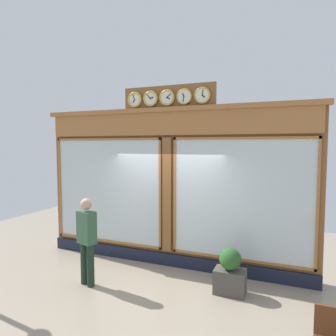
# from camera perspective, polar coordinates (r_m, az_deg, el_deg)

# --- Properties ---
(shop_facade) EXTENTS (6.34, 0.42, 3.98)m
(shop_facade) POSITION_cam_1_polar(r_m,az_deg,el_deg) (6.82, 0.40, -3.43)
(shop_facade) COLOR brown
(shop_facade) RESTS_ON ground_plane
(pedestrian) EXTENTS (0.41, 0.32, 1.69)m
(pedestrian) POSITION_cam_1_polar(r_m,az_deg,el_deg) (6.15, -15.02, -12.53)
(pedestrian) COLOR #1C2F21
(pedestrian) RESTS_ON ground_plane
(planter_box) EXTENTS (0.56, 0.36, 0.44)m
(planter_box) POSITION_cam_1_polar(r_m,az_deg,el_deg) (5.99, 11.55, -20.17)
(planter_box) COLOR #4C4742
(planter_box) RESTS_ON ground_plane
(planter_shrub) EXTENTS (0.40, 0.40, 0.40)m
(planter_shrub) POSITION_cam_1_polar(r_m,az_deg,el_deg) (5.83, 11.62, -16.42)
(planter_shrub) COLOR #285623
(planter_shrub) RESTS_ON planter_box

